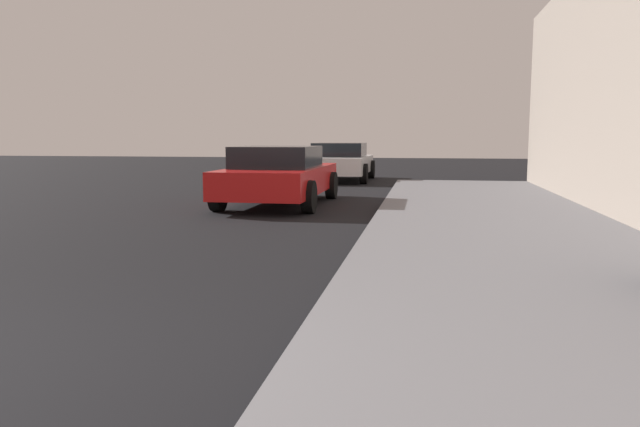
# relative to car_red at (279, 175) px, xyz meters

# --- Properties ---
(car_red) EXTENTS (2.06, 4.44, 1.27)m
(car_red) POSITION_rel_car_red_xyz_m (0.00, 0.00, 0.00)
(car_red) COLOR red
(car_red) RESTS_ON ground_plane
(car_white) EXTENTS (2.07, 4.08, 1.27)m
(car_white) POSITION_rel_car_red_xyz_m (0.30, 7.44, -0.00)
(car_white) COLOR white
(car_white) RESTS_ON ground_plane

